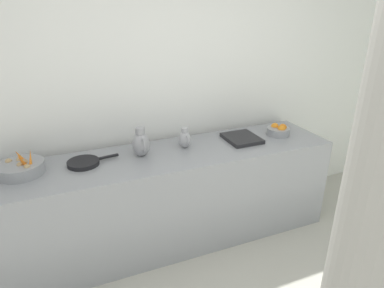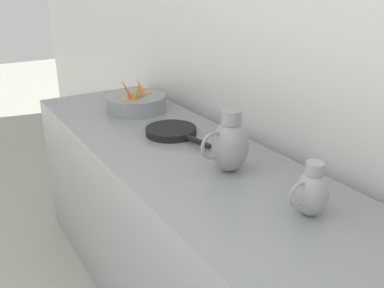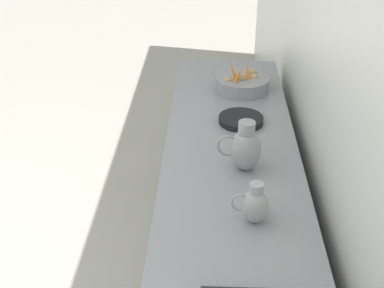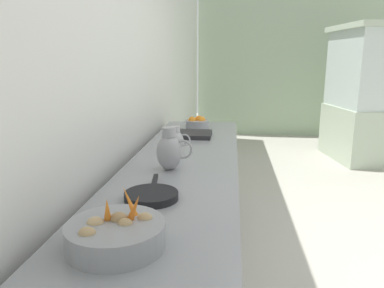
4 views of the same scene
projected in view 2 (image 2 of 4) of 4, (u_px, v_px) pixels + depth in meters
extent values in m
cube|color=gray|center=(235.00, 283.00, 1.68)|extent=(0.69, 3.17, 0.89)
cylinder|color=gray|center=(136.00, 103.00, 2.37)|extent=(0.34, 0.34, 0.09)
torus|color=gray|center=(137.00, 109.00, 2.38)|extent=(0.20, 0.20, 0.01)
cone|color=orange|center=(128.00, 91.00, 2.29)|extent=(0.09, 0.08, 0.14)
cone|color=orange|center=(141.00, 89.00, 2.35)|extent=(0.06, 0.09, 0.13)
cone|color=orange|center=(137.00, 93.00, 2.26)|extent=(0.08, 0.05, 0.13)
ellipsoid|color=tan|center=(140.00, 91.00, 2.45)|extent=(0.06, 0.05, 0.04)
ellipsoid|color=tan|center=(147.00, 94.00, 2.39)|extent=(0.06, 0.05, 0.04)
ellipsoid|color=tan|center=(131.00, 97.00, 2.34)|extent=(0.05, 0.04, 0.04)
ellipsoid|color=#9E7F56|center=(138.00, 96.00, 2.33)|extent=(0.06, 0.05, 0.05)
ellipsoid|color=tan|center=(125.00, 100.00, 2.27)|extent=(0.06, 0.05, 0.04)
ellipsoid|color=#939399|center=(230.00, 146.00, 1.61)|extent=(0.15, 0.15, 0.21)
cylinder|color=#939399|center=(231.00, 117.00, 1.56)|extent=(0.08, 0.08, 0.06)
torus|color=#939399|center=(213.00, 146.00, 1.56)|extent=(0.11, 0.01, 0.11)
ellipsoid|color=#A3A3A8|center=(312.00, 193.00, 1.32)|extent=(0.11, 0.11, 0.16)
cylinder|color=#A3A3A8|center=(315.00, 168.00, 1.28)|extent=(0.06, 0.06, 0.04)
torus|color=#A3A3A8|center=(299.00, 194.00, 1.28)|extent=(0.08, 0.01, 0.08)
cylinder|color=black|center=(171.00, 131.00, 2.02)|extent=(0.25, 0.25, 0.03)
cube|color=black|center=(198.00, 142.00, 1.87)|extent=(0.04, 0.17, 0.02)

